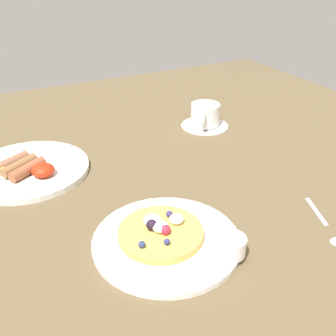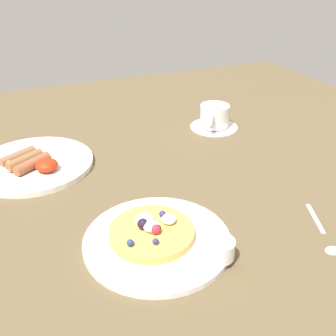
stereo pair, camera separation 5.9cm
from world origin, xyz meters
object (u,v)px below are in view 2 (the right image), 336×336
teaspoon (326,237)px  coffee_saucer (214,126)px  coffee_cup (215,115)px  breakfast_plate (34,164)px  pancake_plate (157,241)px  syrup_ramekin (220,249)px

teaspoon → coffee_saucer: bearing=84.6°
coffee_cup → teaspoon: coffee_cup is taller
breakfast_plate → coffee_cup: 49.30cm
coffee_cup → breakfast_plate: bearing=-175.4°
pancake_plate → breakfast_plate: 39.81cm
syrup_ramekin → coffee_cup: 54.24cm
teaspoon → pancake_plate: bearing=160.1°
pancake_plate → teaspoon: pancake_plate is taller
coffee_saucer → coffee_cup: bearing=-126.4°
syrup_ramekin → coffee_cup: (24.88, 48.19, 1.02)cm
breakfast_plate → teaspoon: breakfast_plate is taller
syrup_ramekin → coffee_saucer: syrup_ramekin is taller
breakfast_plate → coffee_saucer: 49.32cm
pancake_plate → syrup_ramekin: bearing=-46.7°
breakfast_plate → coffee_cup: bearing=4.6°
coffee_saucer → syrup_ramekin: bearing=-117.3°
coffee_cup → teaspoon: size_ratio=0.73×
syrup_ramekin → breakfast_plate: bearing=118.7°
pancake_plate → teaspoon: bearing=-19.9°
syrup_ramekin → breakfast_plate: (-24.17, 44.24, -2.03)cm
teaspoon → coffee_cup: bearing=84.7°
pancake_plate → coffee_cup: 51.73cm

